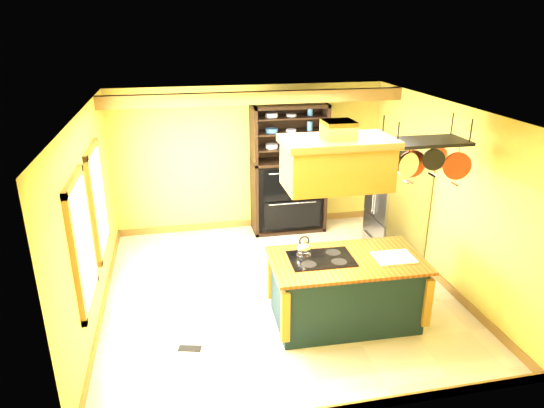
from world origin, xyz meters
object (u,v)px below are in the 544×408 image
object	(u,v)px
kitchen_island	(345,290)
refrigerator	(395,212)
pot_rack	(425,152)
range_hood	(337,161)
hutch	(288,183)

from	to	relation	value
kitchen_island	refrigerator	size ratio (longest dim) A/B	1.18
pot_rack	refrigerator	world-z (taller)	pot_rack
range_hood	kitchen_island	bearing A→B (deg)	0.22
range_hood	pot_rack	size ratio (longest dim) A/B	1.16
hutch	pot_rack	bearing A→B (deg)	-73.51
kitchen_island	pot_rack	bearing A→B (deg)	1.58
hutch	kitchen_island	bearing A→B (deg)	-89.66
range_hood	pot_rack	world-z (taller)	same
refrigerator	hutch	world-z (taller)	hutch
pot_rack	kitchen_island	bearing A→B (deg)	179.95
range_hood	hutch	distance (m)	3.42
pot_rack	hutch	bearing A→B (deg)	106.49
range_hood	refrigerator	bearing A→B (deg)	44.83
kitchen_island	pot_rack	world-z (taller)	pot_rack
kitchen_island	range_hood	distance (m)	1.77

